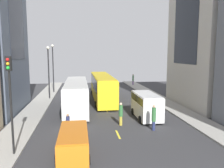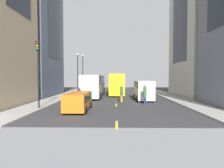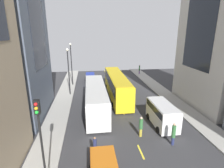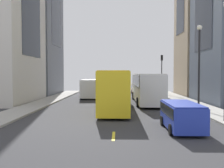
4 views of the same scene
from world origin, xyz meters
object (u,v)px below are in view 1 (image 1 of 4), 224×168
(pedestrian_crossing_near, at_px, (154,117))
(delivery_van_white, at_px, (146,104))
(pedestrian_waiting_curb, at_px, (68,125))
(pedestrian_walking_far, at_px, (121,113))
(car_blue_0, at_px, (75,85))
(streetcar_yellow, at_px, (102,86))
(car_orange_1, at_px, (74,141))
(pedestrian_crossing_mid, at_px, (133,79))
(city_bus_white, at_px, (76,93))
(traffic_light_near_corner, at_px, (10,88))

(pedestrian_crossing_near, bearing_deg, delivery_van_white, -92.45)
(pedestrian_waiting_curb, height_order, pedestrian_walking_far, pedestrian_walking_far)
(car_blue_0, relative_size, pedestrian_waiting_curb, 2.20)
(streetcar_yellow, distance_m, car_blue_0, 10.42)
(pedestrian_crossing_near, height_order, pedestrian_waiting_curb, pedestrian_crossing_near)
(car_orange_1, xyz_separation_m, pedestrian_crossing_mid, (11.56, 31.84, 0.38))
(city_bus_white, relative_size, pedestrian_crossing_near, 5.58)
(delivery_van_white, relative_size, pedestrian_waiting_curb, 2.60)
(car_blue_0, xyz_separation_m, car_orange_1, (0.48, -26.96, 0.02))
(car_orange_1, distance_m, traffic_light_near_corner, 5.25)
(streetcar_yellow, xyz_separation_m, car_blue_0, (-4.11, 9.50, -1.17))
(traffic_light_near_corner, bearing_deg, car_orange_1, -5.73)
(streetcar_yellow, bearing_deg, pedestrian_crossing_mid, 61.14)
(pedestrian_walking_far, distance_m, traffic_light_near_corner, 10.20)
(city_bus_white, relative_size, pedestrian_walking_far, 5.82)
(city_bus_white, bearing_deg, pedestrian_crossing_mid, 58.96)
(pedestrian_crossing_mid, height_order, pedestrian_walking_far, pedestrian_crossing_mid)
(traffic_light_near_corner, bearing_deg, pedestrian_crossing_mid, 63.88)
(pedestrian_walking_far, xyz_separation_m, traffic_light_near_corner, (-8.04, -5.29, 3.35))
(pedestrian_waiting_curb, relative_size, pedestrian_crossing_mid, 0.87)
(car_orange_1, relative_size, traffic_light_near_corner, 0.76)
(streetcar_yellow, relative_size, car_orange_1, 2.90)
(streetcar_yellow, xyz_separation_m, pedestrian_waiting_curb, (-4.14, -14.30, -1.09))
(pedestrian_waiting_curb, relative_size, pedestrian_walking_far, 0.90)
(city_bus_white, bearing_deg, traffic_light_near_corner, -107.56)
(car_orange_1, height_order, pedestrian_walking_far, pedestrian_walking_far)
(city_bus_white, relative_size, traffic_light_near_corner, 1.99)
(city_bus_white, xyz_separation_m, pedestrian_waiting_curb, (-0.53, -9.52, -0.97))
(pedestrian_walking_far, height_order, traffic_light_near_corner, traffic_light_near_corner)
(pedestrian_crossing_mid, relative_size, traffic_light_near_corner, 0.35)
(car_orange_1, relative_size, pedestrian_crossing_mid, 2.14)
(car_orange_1, height_order, pedestrian_waiting_curb, pedestrian_waiting_curb)
(pedestrian_crossing_near, xyz_separation_m, traffic_light_near_corner, (-10.62, -3.52, 3.31))
(streetcar_yellow, distance_m, traffic_light_near_corner, 18.79)
(city_bus_white, height_order, pedestrian_waiting_curb, city_bus_white)
(car_blue_0, relative_size, pedestrian_crossing_mid, 1.92)
(city_bus_white, bearing_deg, pedestrian_crossing_near, -52.43)
(car_orange_1, relative_size, pedestrian_walking_far, 2.21)
(pedestrian_crossing_near, height_order, pedestrian_crossing_mid, pedestrian_crossing_mid)
(pedestrian_crossing_mid, bearing_deg, pedestrian_walking_far, 48.00)
(delivery_van_white, relative_size, pedestrian_crossing_mid, 2.26)
(pedestrian_crossing_near, bearing_deg, pedestrian_crossing_mid, -95.82)
(streetcar_yellow, height_order, car_orange_1, streetcar_yellow)
(car_blue_0, distance_m, car_orange_1, 26.96)
(delivery_van_white, bearing_deg, streetcar_yellow, 109.69)
(car_orange_1, xyz_separation_m, pedestrian_walking_far, (4.18, 5.68, 0.17))
(delivery_van_white, xyz_separation_m, car_orange_1, (-7.16, -7.57, -0.54))
(pedestrian_waiting_curb, distance_m, pedestrian_walking_far, 5.33)
(delivery_van_white, distance_m, pedestrian_crossing_mid, 24.67)
(pedestrian_waiting_curb, bearing_deg, traffic_light_near_corner, 28.04)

